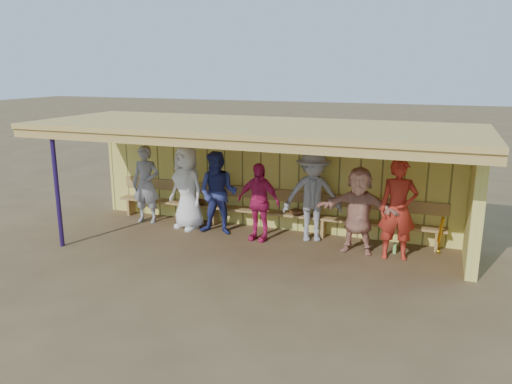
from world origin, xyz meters
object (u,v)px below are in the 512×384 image
at_px(player_b, 187,188).
at_px(player_e, 313,196).
at_px(bench, 268,207).
at_px(player_a, 146,184).
at_px(player_f, 358,210).
at_px(player_d, 258,202).
at_px(player_g, 398,210).
at_px(player_c, 218,193).

distance_m(player_b, player_e, 2.85).
relative_size(player_b, player_e, 0.98).
bearing_deg(bench, player_b, -162.68).
bearing_deg(player_a, player_e, -5.96).
height_order(player_e, player_f, player_e).
xyz_separation_m(player_d, bench, (-0.04, 0.72, -0.30)).
bearing_deg(player_g, player_f, 165.41).
height_order(player_f, bench, player_f).
height_order(player_a, bench, player_a).
height_order(player_a, player_c, player_c).
height_order(player_f, player_g, player_g).
relative_size(player_b, player_c, 1.04).
distance_m(player_a, player_e, 3.98).
xyz_separation_m(player_b, bench, (1.74, 0.54, -0.42)).
distance_m(player_c, player_g, 3.80).
bearing_deg(player_d, player_c, -177.31).
distance_m(player_c, player_d, 0.97).
xyz_separation_m(player_e, player_g, (1.76, -0.45, 0.00)).
relative_size(player_a, player_b, 0.96).
bearing_deg(bench, player_e, -17.12).
relative_size(player_d, player_e, 0.86).
relative_size(player_c, player_g, 0.94).
height_order(player_g, bench, player_g).
bearing_deg(player_f, player_d, -178.71).
height_order(player_b, bench, player_b).
bearing_deg(player_e, player_f, -42.28).
height_order(player_a, player_e, player_e).
xyz_separation_m(player_a, player_d, (2.91, -0.26, -0.08)).
bearing_deg(player_b, player_f, 16.14).
relative_size(player_d, player_f, 0.96).
bearing_deg(player_f, player_c, -179.85).
xyz_separation_m(player_d, player_g, (2.83, -0.08, 0.14)).
height_order(player_a, player_d, player_a).
height_order(player_b, player_f, player_b).
height_order(player_e, player_g, player_g).
xyz_separation_m(player_d, player_f, (2.09, -0.02, 0.03)).
bearing_deg(player_g, player_b, 166.59).
distance_m(player_f, bench, 2.27).
distance_m(player_a, player_c, 1.95).
bearing_deg(player_f, player_g, -2.38).
bearing_deg(player_f, player_b, 179.03).
distance_m(player_e, bench, 1.24).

